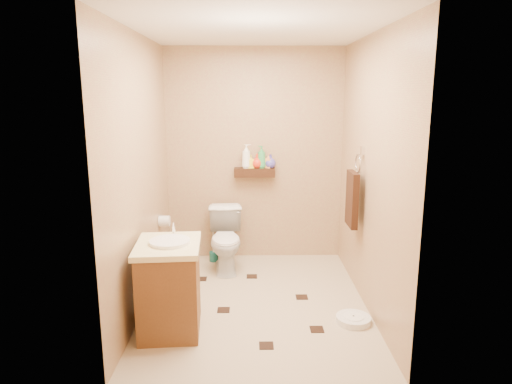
{
  "coord_description": "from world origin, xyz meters",
  "views": [
    {
      "loc": [
        -0.05,
        -3.91,
        1.89
      ],
      "look_at": [
        0.01,
        0.25,
        0.99
      ],
      "focal_mm": 32.0,
      "sensor_mm": 36.0,
      "label": 1
    }
  ],
  "objects": [
    {
      "name": "ceiling",
      "position": [
        0.0,
        0.0,
        2.4
      ],
      "size": [
        2.0,
        2.5,
        0.02
      ],
      "primitive_type": "cube",
      "color": "silver",
      "rests_on": "wall_back"
    },
    {
      "name": "wall_shelf",
      "position": [
        0.0,
        1.17,
        1.02
      ],
      "size": [
        0.46,
        0.14,
        0.1
      ],
      "primitive_type": "cube",
      "color": "#3D1F10",
      "rests_on": "wall_back"
    },
    {
      "name": "bathroom_scale",
      "position": [
        0.82,
        -0.39,
        0.03
      ],
      "size": [
        0.38,
        0.38,
        0.06
      ],
      "rotation": [
        0.0,
        0.0,
        -0.4
      ],
      "color": "white",
      "rests_on": "ground"
    },
    {
      "name": "vanity",
      "position": [
        -0.7,
        -0.48,
        0.38
      ],
      "size": [
        0.54,
        0.64,
        0.85
      ],
      "rotation": [
        0.0,
        0.0,
        0.07
      ],
      "color": "brown",
      "rests_on": "ground"
    },
    {
      "name": "wall_back",
      "position": [
        0.0,
        1.25,
        1.2
      ],
      "size": [
        2.0,
        0.04,
        2.4
      ],
      "primitive_type": "cube",
      "color": "tan",
      "rests_on": "ground"
    },
    {
      "name": "bottle_e",
      "position": [
        0.16,
        1.17,
        1.15
      ],
      "size": [
        0.1,
        0.1,
        0.16
      ],
      "primitive_type": "imported",
      "rotation": [
        0.0,
        0.0,
        2.5
      ],
      "color": "#FB9A53",
      "rests_on": "wall_shelf"
    },
    {
      "name": "towel_ring",
      "position": [
        0.91,
        0.25,
        0.95
      ],
      "size": [
        0.12,
        0.3,
        0.76
      ],
      "color": "silver",
      "rests_on": "wall_right"
    },
    {
      "name": "wall_left",
      "position": [
        -1.0,
        0.0,
        1.2
      ],
      "size": [
        0.04,
        2.5,
        2.4
      ],
      "primitive_type": "cube",
      "color": "tan",
      "rests_on": "ground"
    },
    {
      "name": "toilet_paper",
      "position": [
        -0.94,
        0.65,
        0.6
      ],
      "size": [
        0.12,
        0.11,
        0.12
      ],
      "color": "white",
      "rests_on": "wall_left"
    },
    {
      "name": "floor_accents",
      "position": [
        0.02,
        -0.03,
        0.0
      ],
      "size": [
        1.17,
        1.46,
        0.01
      ],
      "color": "black",
      "rests_on": "ground"
    },
    {
      "name": "bottle_d",
      "position": [
        0.08,
        1.17,
        1.2
      ],
      "size": [
        0.13,
        0.13,
        0.25
      ],
      "primitive_type": "imported",
      "rotation": [
        0.0,
        0.0,
        4.16
      ],
      "color": "green",
      "rests_on": "wall_shelf"
    },
    {
      "name": "toilet",
      "position": [
        -0.31,
        0.83,
        0.33
      ],
      "size": [
        0.42,
        0.68,
        0.66
      ],
      "primitive_type": "imported",
      "rotation": [
        0.0,
        0.0,
        0.08
      ],
      "color": "white",
      "rests_on": "ground"
    },
    {
      "name": "bottle_a",
      "position": [
        -0.09,
        1.17,
        1.2
      ],
      "size": [
        0.12,
        0.12,
        0.27
      ],
      "primitive_type": "imported",
      "rotation": [
        0.0,
        0.0,
        1.41
      ],
      "color": "white",
      "rests_on": "wall_shelf"
    },
    {
      "name": "bottle_f",
      "position": [
        0.18,
        1.17,
        1.15
      ],
      "size": [
        0.12,
        0.12,
        0.16
      ],
      "primitive_type": "imported",
      "rotation": [
        0.0,
        0.0,
        6.28
      ],
      "color": "#4D46AF",
      "rests_on": "wall_shelf"
    },
    {
      "name": "ground",
      "position": [
        0.0,
        0.0,
        0.0
      ],
      "size": [
        2.5,
        2.5,
        0.0
      ],
      "primitive_type": "plane",
      "color": "tan",
      "rests_on": "ground"
    },
    {
      "name": "wall_right",
      "position": [
        1.0,
        0.0,
        1.2
      ],
      "size": [
        0.04,
        2.5,
        2.4
      ],
      "primitive_type": "cube",
      "color": "tan",
      "rests_on": "ground"
    },
    {
      "name": "toilet_brush",
      "position": [
        -0.47,
        1.07,
        0.15
      ],
      "size": [
        0.1,
        0.1,
        0.44
      ],
      "color": "#196460",
      "rests_on": "ground"
    },
    {
      "name": "bottle_c",
      "position": [
        0.03,
        1.17,
        1.15
      ],
      "size": [
        0.14,
        0.14,
        0.16
      ],
      "primitive_type": "imported",
      "rotation": [
        0.0,
        0.0,
        3.23
      ],
      "color": "red",
      "rests_on": "wall_shelf"
    },
    {
      "name": "bottle_b",
      "position": [
        -0.04,
        1.17,
        1.14
      ],
      "size": [
        0.08,
        0.08,
        0.15
      ],
      "primitive_type": "imported",
      "rotation": [
        0.0,
        0.0,
        0.13
      ],
      "color": "#FDEF35",
      "rests_on": "wall_shelf"
    },
    {
      "name": "wall_front",
      "position": [
        0.0,
        -1.25,
        1.2
      ],
      "size": [
        2.0,
        0.04,
        2.4
      ],
      "primitive_type": "cube",
      "color": "tan",
      "rests_on": "ground"
    }
  ]
}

